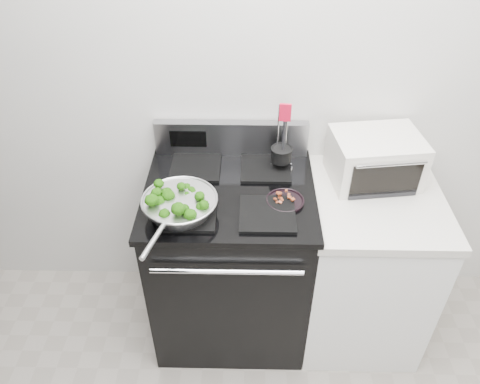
{
  "coord_description": "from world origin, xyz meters",
  "views": [
    {
      "loc": [
        -0.22,
        -0.27,
        2.28
      ],
      "look_at": [
        -0.25,
        1.36,
        0.98
      ],
      "focal_mm": 35.0,
      "sensor_mm": 36.0,
      "label": 1
    }
  ],
  "objects_px": {
    "utensil_holder": "(281,158)",
    "skillet": "(180,205)",
    "toaster_oven": "(375,158)",
    "bacon_plate": "(285,199)",
    "gas_range": "(231,259)"
  },
  "relations": [
    {
      "from": "gas_range",
      "to": "skillet",
      "type": "height_order",
      "value": "gas_range"
    },
    {
      "from": "utensil_holder",
      "to": "toaster_oven",
      "type": "bearing_deg",
      "value": 1.77
    },
    {
      "from": "skillet",
      "to": "toaster_oven",
      "type": "bearing_deg",
      "value": 35.64
    },
    {
      "from": "gas_range",
      "to": "utensil_holder",
      "type": "xyz_separation_m",
      "value": [
        0.24,
        0.17,
        0.53
      ]
    },
    {
      "from": "skillet",
      "to": "utensil_holder",
      "type": "xyz_separation_m",
      "value": [
        0.45,
        0.34,
        0.01
      ]
    },
    {
      "from": "bacon_plate",
      "to": "skillet",
      "type": "bearing_deg",
      "value": -168.97
    },
    {
      "from": "skillet",
      "to": "bacon_plate",
      "type": "bearing_deg",
      "value": 27.12
    },
    {
      "from": "utensil_holder",
      "to": "toaster_oven",
      "type": "distance_m",
      "value": 0.44
    },
    {
      "from": "gas_range",
      "to": "skillet",
      "type": "xyz_separation_m",
      "value": [
        -0.2,
        -0.17,
        0.51
      ]
    },
    {
      "from": "gas_range",
      "to": "utensil_holder",
      "type": "height_order",
      "value": "utensil_holder"
    },
    {
      "from": "gas_range",
      "to": "toaster_oven",
      "type": "xyz_separation_m",
      "value": [
        0.68,
        0.14,
        0.55
      ]
    },
    {
      "from": "utensil_holder",
      "to": "skillet",
      "type": "bearing_deg",
      "value": -137.22
    },
    {
      "from": "toaster_oven",
      "to": "skillet",
      "type": "bearing_deg",
      "value": -168.14
    },
    {
      "from": "bacon_plate",
      "to": "toaster_oven",
      "type": "distance_m",
      "value": 0.49
    },
    {
      "from": "toaster_oven",
      "to": "gas_range",
      "type": "bearing_deg",
      "value": -175.87
    }
  ]
}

